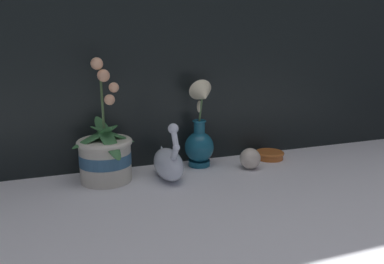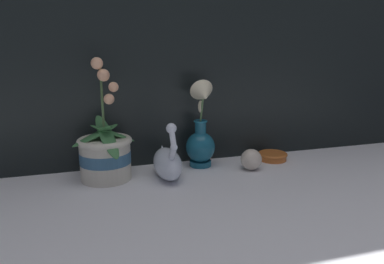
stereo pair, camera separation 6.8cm
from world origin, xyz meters
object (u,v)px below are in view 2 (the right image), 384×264
object	(u,v)px
orchid_potted_plant	(105,153)
blue_vase	(201,136)
amber_dish	(273,156)
glass_sphere	(251,159)
swan_figurine	(167,162)

from	to	relation	value
orchid_potted_plant	blue_vase	xyz separation A→B (m)	(0.35, 0.03, 0.02)
orchid_potted_plant	amber_dish	distance (m)	0.64
glass_sphere	amber_dish	xyz separation A→B (m)	(0.13, 0.08, -0.02)
swan_figurine	blue_vase	xyz separation A→B (m)	(0.15, 0.09, 0.06)
swan_figurine	blue_vase	bearing A→B (deg)	30.17
amber_dish	glass_sphere	bearing A→B (deg)	-148.40
glass_sphere	amber_dish	distance (m)	0.16
swan_figurine	amber_dish	distance (m)	0.45
amber_dish	swan_figurine	bearing A→B (deg)	-170.09
swan_figurine	amber_dish	xyz separation A→B (m)	(0.44, 0.08, -0.04)
blue_vase	glass_sphere	bearing A→B (deg)	-28.91
orchid_potted_plant	amber_dish	world-z (taller)	orchid_potted_plant
orchid_potted_plant	amber_dish	xyz separation A→B (m)	(0.64, 0.02, -0.07)
orchid_potted_plant	blue_vase	size ratio (longest dim) A/B	1.25
orchid_potted_plant	amber_dish	bearing A→B (deg)	2.18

